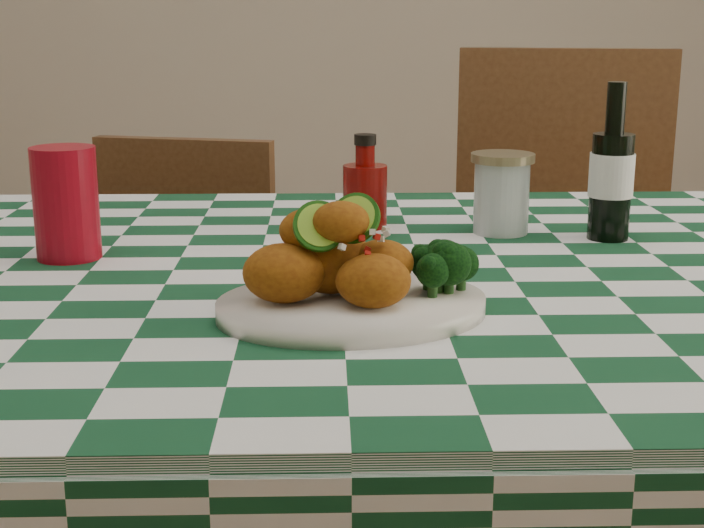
{
  "coord_description": "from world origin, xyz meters",
  "views": [
    {
      "loc": [
        -0.02,
        -1.17,
        1.09
      ],
      "look_at": [
        0.01,
        -0.19,
        0.84
      ],
      "focal_mm": 50.0,
      "sensor_mm": 36.0,
      "label": 1
    }
  ],
  "objects_px": {
    "beer_bottle": "(612,162)",
    "wooden_chair_right": "(558,302)",
    "fried_chicken_pile": "(341,251)",
    "wooden_chair_left": "(158,360)",
    "ketchup_bottle": "(365,181)",
    "plate": "(352,307)",
    "mason_jar": "(502,193)",
    "red_tumbler": "(66,203)"
  },
  "relations": [
    {
      "from": "ketchup_bottle",
      "to": "wooden_chair_right",
      "type": "xyz_separation_m",
      "value": [
        0.42,
        0.52,
        -0.35
      ]
    },
    {
      "from": "fried_chicken_pile",
      "to": "ketchup_bottle",
      "type": "bearing_deg",
      "value": 84.38
    },
    {
      "from": "fried_chicken_pile",
      "to": "wooden_chair_left",
      "type": "height_order",
      "value": "fried_chicken_pile"
    },
    {
      "from": "plate",
      "to": "wooden_chair_left",
      "type": "bearing_deg",
      "value": 112.59
    },
    {
      "from": "fried_chicken_pile",
      "to": "red_tumbler",
      "type": "height_order",
      "value": "red_tumbler"
    },
    {
      "from": "red_tumbler",
      "to": "mason_jar",
      "type": "relative_size",
      "value": 1.25
    },
    {
      "from": "ketchup_bottle",
      "to": "wooden_chair_right",
      "type": "relative_size",
      "value": 0.13
    },
    {
      "from": "fried_chicken_pile",
      "to": "beer_bottle",
      "type": "distance_m",
      "value": 0.51
    },
    {
      "from": "mason_jar",
      "to": "beer_bottle",
      "type": "relative_size",
      "value": 0.53
    },
    {
      "from": "mason_jar",
      "to": "wooden_chair_left",
      "type": "height_order",
      "value": "mason_jar"
    },
    {
      "from": "plate",
      "to": "fried_chicken_pile",
      "type": "bearing_deg",
      "value": 180.0
    },
    {
      "from": "ketchup_bottle",
      "to": "wooden_chair_left",
      "type": "distance_m",
      "value": 0.73
    },
    {
      "from": "plate",
      "to": "beer_bottle",
      "type": "height_order",
      "value": "beer_bottle"
    },
    {
      "from": "fried_chicken_pile",
      "to": "red_tumbler",
      "type": "relative_size",
      "value": 1.11
    },
    {
      "from": "beer_bottle",
      "to": "wooden_chair_left",
      "type": "bearing_deg",
      "value": 144.14
    },
    {
      "from": "fried_chicken_pile",
      "to": "mason_jar",
      "type": "height_order",
      "value": "fried_chicken_pile"
    },
    {
      "from": "plate",
      "to": "mason_jar",
      "type": "distance_m",
      "value": 0.45
    },
    {
      "from": "beer_bottle",
      "to": "wooden_chair_right",
      "type": "xyz_separation_m",
      "value": [
        0.09,
        0.61,
        -0.39
      ]
    },
    {
      "from": "red_tumbler",
      "to": "mason_jar",
      "type": "distance_m",
      "value": 0.6
    },
    {
      "from": "fried_chicken_pile",
      "to": "wooden_chair_left",
      "type": "relative_size",
      "value": 0.19
    },
    {
      "from": "fried_chicken_pile",
      "to": "red_tumbler",
      "type": "distance_m",
      "value": 0.43
    },
    {
      "from": "plate",
      "to": "fried_chicken_pile",
      "type": "height_order",
      "value": "fried_chicken_pile"
    },
    {
      "from": "wooden_chair_left",
      "to": "wooden_chair_right",
      "type": "xyz_separation_m",
      "value": [
        0.82,
        0.08,
        0.09
      ]
    },
    {
      "from": "fried_chicken_pile",
      "to": "mason_jar",
      "type": "relative_size",
      "value": 1.4
    },
    {
      "from": "fried_chicken_pile",
      "to": "wooden_chair_right",
      "type": "distance_m",
      "value": 1.12
    },
    {
      "from": "wooden_chair_left",
      "to": "wooden_chair_right",
      "type": "bearing_deg",
      "value": 19.89
    },
    {
      "from": "mason_jar",
      "to": "beer_bottle",
      "type": "bearing_deg",
      "value": -16.49
    },
    {
      "from": "red_tumbler",
      "to": "beer_bottle",
      "type": "bearing_deg",
      "value": 7.06
    },
    {
      "from": "ketchup_bottle",
      "to": "plate",
      "type": "bearing_deg",
      "value": -94.11
    },
    {
      "from": "mason_jar",
      "to": "ketchup_bottle",
      "type": "bearing_deg",
      "value": 167.01
    },
    {
      "from": "wooden_chair_left",
      "to": "mason_jar",
      "type": "bearing_deg",
      "value": -25.55
    },
    {
      "from": "ketchup_bottle",
      "to": "beer_bottle",
      "type": "relative_size",
      "value": 0.63
    },
    {
      "from": "wooden_chair_left",
      "to": "wooden_chair_right",
      "type": "relative_size",
      "value": 0.83
    },
    {
      "from": "plate",
      "to": "beer_bottle",
      "type": "xyz_separation_m",
      "value": [
        0.37,
        0.34,
        0.1
      ]
    },
    {
      "from": "mason_jar",
      "to": "wooden_chair_right",
      "type": "bearing_deg",
      "value": 67.84
    },
    {
      "from": "red_tumbler",
      "to": "beer_bottle",
      "type": "xyz_separation_m",
      "value": [
        0.72,
        0.09,
        0.04
      ]
    },
    {
      "from": "wooden_chair_right",
      "to": "ketchup_bottle",
      "type": "bearing_deg",
      "value": -117.01
    },
    {
      "from": "plate",
      "to": "fried_chicken_pile",
      "type": "xyz_separation_m",
      "value": [
        -0.01,
        0.0,
        0.06
      ]
    },
    {
      "from": "fried_chicken_pile",
      "to": "wooden_chair_right",
      "type": "height_order",
      "value": "wooden_chair_right"
    },
    {
      "from": "red_tumbler",
      "to": "plate",
      "type": "bearing_deg",
      "value": -35.51
    },
    {
      "from": "fried_chicken_pile",
      "to": "red_tumbler",
      "type": "bearing_deg",
      "value": 143.61
    },
    {
      "from": "plate",
      "to": "mason_jar",
      "type": "relative_size",
      "value": 2.49
    }
  ]
}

